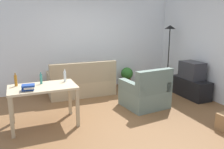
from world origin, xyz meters
TOP-DOWN VIEW (x-y plane):
  - ground_plane at (0.00, 0.00)m, footprint 5.20×4.40m
  - wall_rear at (0.00, 2.20)m, footprint 5.20×0.10m
  - wall_right at (2.60, 0.00)m, footprint 0.10×4.40m
  - couch at (-0.34, 1.59)m, footprint 1.70×0.84m
  - tv_stand at (2.25, 0.38)m, footprint 0.44×1.10m
  - tv at (2.25, 0.38)m, footprint 0.41×0.60m
  - torchiere_lamp at (2.25, 1.40)m, footprint 0.32×0.32m
  - desk at (-1.44, 0.07)m, footprint 1.22×0.73m
  - potted_plant at (1.15, 1.90)m, footprint 0.36×0.36m
  - armchair at (0.80, 0.16)m, footprint 1.00×0.94m
  - bottle_amber at (-1.89, 0.25)m, footprint 0.05×0.05m
  - bottle_tall at (-1.45, 0.24)m, footprint 0.05×0.05m
  - bottle_clear at (-1.00, 0.24)m, footprint 0.05×0.05m
  - book_stack at (-1.69, -0.12)m, footprint 0.23×0.20m

SIDE VIEW (x-z plane):
  - ground_plane at x=0.00m, z-range -0.02..0.00m
  - tv_stand at x=2.25m, z-range 0.00..0.48m
  - couch at x=-0.34m, z-range -0.15..0.77m
  - armchair at x=0.80m, z-range -0.14..0.78m
  - potted_plant at x=1.15m, z-range 0.05..0.62m
  - desk at x=-1.44m, z-range 0.27..1.03m
  - tv at x=2.25m, z-range 0.48..0.92m
  - book_stack at x=-1.69m, z-range 0.76..0.87m
  - bottle_tall at x=-1.45m, z-range 0.74..0.97m
  - bottle_amber at x=-1.89m, z-range 0.74..0.99m
  - bottle_clear at x=-1.00m, z-range 0.74..0.99m
  - wall_rear at x=0.00m, z-range 0.00..2.70m
  - wall_right at x=2.60m, z-range 0.00..2.70m
  - torchiere_lamp at x=2.25m, z-range 0.51..2.32m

